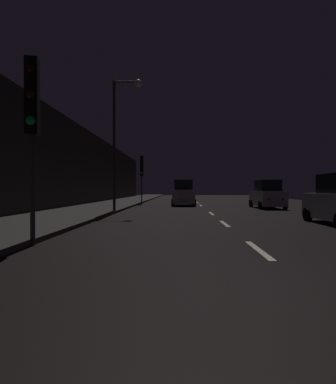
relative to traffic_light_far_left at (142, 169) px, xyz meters
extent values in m
cube|color=black|center=(5.38, -0.13, -3.27)|extent=(27.77, 84.00, 0.02)
cube|color=#33302D|center=(-2.30, -0.13, -3.19)|extent=(4.40, 84.00, 0.15)
cube|color=#2D2B28|center=(-4.90, -3.63, 0.04)|extent=(0.80, 63.00, 6.61)
cube|color=beige|center=(5.38, -21.63, -3.26)|extent=(0.16, 2.20, 0.01)
cube|color=beige|center=(5.38, -16.33, -3.26)|extent=(0.16, 2.20, 0.01)
cube|color=beige|center=(5.38, -11.22, -3.26)|extent=(0.16, 2.20, 0.01)
cube|color=beige|center=(5.38, -2.63, -3.26)|extent=(0.16, 2.20, 0.01)
cube|color=beige|center=(5.38, 2.69, -3.26)|extent=(0.16, 2.20, 0.01)
cylinder|color=#38383A|center=(0.00, 0.02, -1.95)|extent=(0.12, 0.12, 2.63)
cube|color=black|center=(0.00, 0.02, 0.32)|extent=(0.35, 0.38, 1.90)
sphere|color=black|center=(0.02, -0.16, 0.95)|extent=(0.22, 0.22, 0.22)
sphere|color=black|center=(0.02, -0.16, 0.32)|extent=(0.22, 0.22, 0.22)
sphere|color=#19D84C|center=(0.02, -0.16, -0.31)|extent=(0.22, 0.22, 0.22)
cylinder|color=#38383A|center=(-0.10, -21.24, -1.88)|extent=(0.12, 0.12, 2.76)
cube|color=black|center=(-0.10, -21.24, 0.45)|extent=(0.38, 0.40, 1.90)
sphere|color=black|center=(-0.06, -21.41, 1.08)|extent=(0.22, 0.22, 0.22)
sphere|color=black|center=(-0.06, -21.41, 0.45)|extent=(0.22, 0.22, 0.22)
sphere|color=#19D84C|center=(-0.06, -21.41, -0.19)|extent=(0.22, 0.22, 0.22)
cylinder|color=#2D2D30|center=(-0.20, -11.22, 0.55)|extent=(0.16, 0.16, 7.62)
cylinder|color=#2D2D30|center=(0.50, -11.22, 4.31)|extent=(1.40, 0.10, 0.10)
sphere|color=beige|center=(1.20, -11.22, 4.21)|extent=(0.44, 0.44, 0.44)
cube|color=silver|center=(3.89, -2.39, -2.48)|extent=(1.82, 4.25, 1.11)
cube|color=black|center=(3.89, -2.24, -1.50)|extent=(1.55, 2.13, 0.85)
cylinder|color=black|center=(4.79, -3.88, -2.94)|extent=(0.22, 0.65, 0.65)
cylinder|color=black|center=(3.00, -3.88, -2.94)|extent=(0.22, 0.65, 0.65)
cylinder|color=black|center=(4.79, -0.90, -2.94)|extent=(0.22, 0.65, 0.65)
cylinder|color=black|center=(3.00, -0.90, -2.94)|extent=(0.22, 0.65, 0.65)
sphere|color=white|center=(4.39, -4.47, -2.48)|extent=(0.18, 0.18, 0.18)
sphere|color=white|center=(3.39, -4.47, -2.48)|extent=(0.18, 0.18, 0.18)
sphere|color=red|center=(4.39, -0.31, -2.48)|extent=(0.18, 0.18, 0.18)
sphere|color=red|center=(3.39, -0.31, -2.48)|extent=(0.18, 0.18, 0.18)
cylinder|color=black|center=(9.15, -15.16, -2.96)|extent=(0.20, 0.59, 0.59)
sphere|color=slate|center=(9.51, -14.62, -2.54)|extent=(0.17, 0.17, 0.17)
sphere|color=slate|center=(10.43, -14.62, -2.54)|extent=(0.17, 0.17, 0.17)
cube|color=#A5A8AD|center=(9.97, -6.09, -2.53)|extent=(1.71, 3.99, 1.05)
cube|color=black|center=(9.97, -6.23, -1.60)|extent=(1.45, 2.00, 0.80)
cylinder|color=black|center=(9.13, -4.69, -2.96)|extent=(0.21, 0.61, 0.61)
cylinder|color=black|center=(10.81, -4.69, -2.96)|extent=(0.21, 0.61, 0.61)
cylinder|color=black|center=(9.13, -7.48, -2.96)|extent=(0.21, 0.61, 0.61)
cylinder|color=black|center=(10.81, -7.48, -2.96)|extent=(0.21, 0.61, 0.61)
sphere|color=slate|center=(9.50, -4.13, -2.53)|extent=(0.17, 0.17, 0.17)
sphere|color=slate|center=(10.44, -4.13, -2.53)|extent=(0.17, 0.17, 0.17)
sphere|color=red|center=(9.50, -8.04, -2.53)|extent=(0.17, 0.17, 0.17)
sphere|color=red|center=(10.44, -8.04, -2.53)|extent=(0.17, 0.17, 0.17)
camera|label=1|loc=(3.56, -28.74, -1.85)|focal=28.67mm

